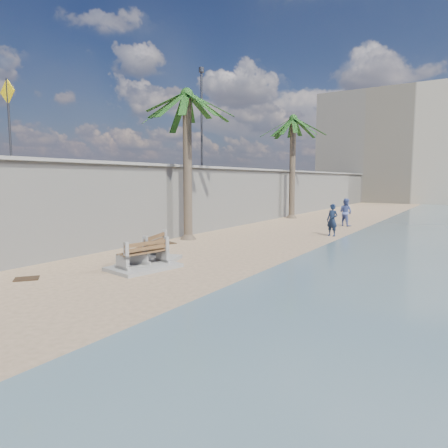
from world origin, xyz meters
The scene contains 15 objects.
ground_plane centered at (0.00, 0.00, 0.00)m, with size 140.00×140.00×0.00m, color tan.
seawall centered at (-5.20, 20.00, 1.75)m, with size 0.45×70.00×3.50m, color gray.
wall_cap centered at (-5.20, 20.00, 3.55)m, with size 0.80×70.00×0.12m, color gray.
end_building centered at (-2.00, 52.00, 7.00)m, with size 18.00×12.00×14.00m, color #B7AA93.
bench_near centered at (-1.87, 4.37, 0.42)m, with size 2.27×2.72×0.97m.
bench_far centered at (-1.42, 3.61, 0.39)m, with size 1.82×2.37×0.90m.
palm_mid centered at (-4.17, 9.53, 6.74)m, with size 5.00×5.00×7.73m.
palm_back centered at (-4.19, 22.21, 7.20)m, with size 5.00×5.00×8.21m.
pedestrian_sign centered at (-5.00, 1.50, 5.15)m, with size 0.78×0.07×2.40m.
streetlight centered at (-5.10, 12.00, 6.64)m, with size 0.28×0.28×5.12m.
person_a centered at (1.36, 14.35, 0.95)m, with size 0.68×0.46×1.89m, color #15213A.
person_b centered at (0.70, 19.12, 0.95)m, with size 0.92×0.71×1.91m, color #4C5B9D.
debris_b centered at (-3.34, 0.80, 0.01)m, with size 0.66×0.53×0.03m, color #382616.
debris_c centered at (-4.22, 8.03, 0.01)m, with size 0.74×0.59×0.03m, color #382616.
debris_d centered at (-2.33, 3.11, 0.01)m, with size 0.50×0.40×0.03m, color #382616.
Camera 1 is at (7.58, -5.66, 2.87)m, focal length 32.00 mm.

